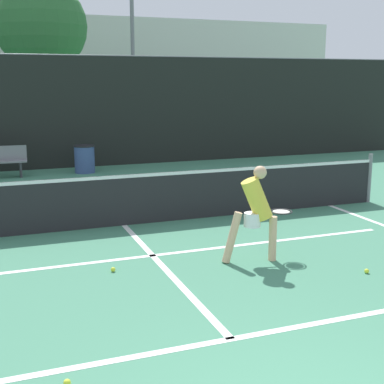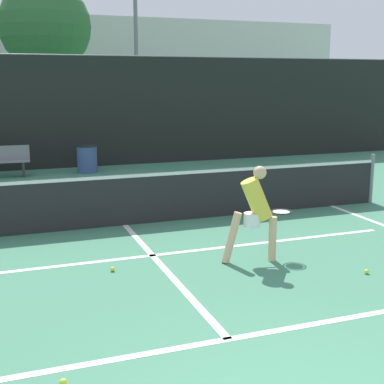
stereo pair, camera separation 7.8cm
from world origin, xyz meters
name	(u,v)px [view 1 (the left image)]	position (x,y,z in m)	size (l,w,h in m)	color
court_baseline_near	(231,339)	(0.00, 1.95, 0.00)	(11.00, 0.10, 0.01)	white
court_service_line	(153,255)	(0.00, 4.83, 0.00)	(8.25, 0.10, 0.01)	white
court_center_mark	(163,266)	(0.00, 4.32, 0.00)	(0.10, 4.75, 0.01)	white
net	(123,198)	(0.00, 6.70, 0.51)	(11.09, 0.09, 1.07)	slate
fence_back	(67,112)	(0.00, 13.80, 1.68)	(24.00, 0.06, 3.38)	black
player_practicing	(256,210)	(1.36, 4.06, 0.79)	(1.19, 0.47, 1.44)	#DBAD84
tennis_ball_scattered_1	(113,269)	(-0.72, 4.36, 0.03)	(0.07, 0.07, 0.07)	#D1E033
tennis_ball_scattered_3	(67,383)	(-1.72, 1.67, 0.03)	(0.07, 0.07, 0.07)	#D1E033
tennis_ball_scattered_4	(367,271)	(2.59, 3.05, 0.03)	(0.07, 0.07, 0.07)	#D1E033
trash_bin	(85,159)	(0.28, 12.73, 0.40)	(0.60, 0.60, 0.80)	#384C7F
floodlight_mast	(132,12)	(3.42, 19.07, 5.30)	(1.10, 0.24, 8.31)	slate
tree_west	(41,27)	(0.11, 21.56, 4.84)	(3.86, 3.86, 6.78)	brown
building_far	(30,73)	(0.00, 28.22, 3.01)	(36.00, 2.40, 6.03)	beige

